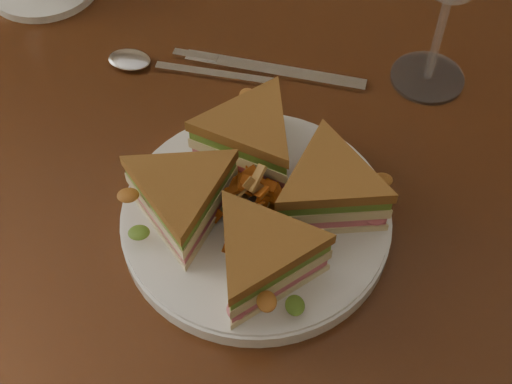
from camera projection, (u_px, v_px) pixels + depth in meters
The scene contains 6 objects.
table at pixel (227, 226), 0.78m from camera, with size 1.20×0.80×0.75m.
plate at pixel (256, 219), 0.65m from camera, with size 0.25×0.25×0.02m, color white.
sandwich_wedges at pixel (256, 195), 0.62m from camera, with size 0.27×0.27×0.06m.
crisps_mound at pixel (256, 198), 0.63m from camera, with size 0.09×0.09×0.05m, color #BD5818, non-canonical shape.
spoon at pixel (150, 64), 0.78m from camera, with size 0.18×0.03×0.01m.
knife at pixel (262, 69), 0.78m from camera, with size 0.22×0.02×0.00m.
Camera 1 is at (0.13, -0.41, 1.30)m, focal length 50.00 mm.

